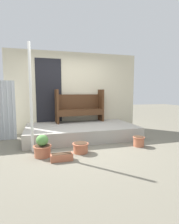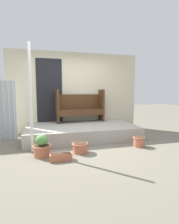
# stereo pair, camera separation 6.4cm
# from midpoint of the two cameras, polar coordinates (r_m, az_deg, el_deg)

# --- Properties ---
(ground_plane) EXTENTS (24.00, 24.00, 0.00)m
(ground_plane) POSITION_cam_midpoint_polar(r_m,az_deg,el_deg) (4.35, -2.32, -11.05)
(ground_plane) COLOR #706B5B
(porch_slab) EXTENTS (3.11, 1.69, 0.35)m
(porch_slab) POSITION_cam_midpoint_polar(r_m,az_deg,el_deg) (5.14, -2.30, -6.26)
(porch_slab) COLOR #A8A399
(porch_slab) RESTS_ON ground_plane
(house_wall) EXTENTS (4.31, 0.08, 2.60)m
(house_wall) POSITION_cam_midpoint_polar(r_m,az_deg,el_deg) (5.86, -4.59, 6.43)
(house_wall) COLOR beige
(house_wall) RESTS_ON ground_plane
(support_post) EXTENTS (0.06, 0.06, 2.36)m
(support_post) POSITION_cam_midpoint_polar(r_m,az_deg,el_deg) (3.97, -18.21, 4.23)
(support_post) COLOR white
(support_post) RESTS_ON ground_plane
(bench) EXTENTS (1.57, 0.53, 1.05)m
(bench) POSITION_cam_midpoint_polar(r_m,az_deg,el_deg) (5.67, -2.80, 1.97)
(bench) COLOR #4C2D19
(bench) RESTS_ON porch_slab
(flower_pot_left) EXTENTS (0.37, 0.37, 0.46)m
(flower_pot_left) POSITION_cam_midpoint_polar(r_m,az_deg,el_deg) (3.76, -14.81, -10.95)
(flower_pot_left) COLOR #B76647
(flower_pot_left) RESTS_ON ground_plane
(flower_pot_middle) EXTENTS (0.36, 0.36, 0.22)m
(flower_pot_middle) POSITION_cam_midpoint_polar(r_m,az_deg,el_deg) (3.88, -2.61, -11.40)
(flower_pot_middle) COLOR #B76647
(flower_pot_middle) RESTS_ON ground_plane
(flower_pot_right) EXTENTS (0.29, 0.29, 0.24)m
(flower_pot_right) POSITION_cam_midpoint_polar(r_m,az_deg,el_deg) (4.45, 16.18, -9.11)
(flower_pot_right) COLOR #B76647
(flower_pot_right) RESTS_ON ground_plane
(planter_box_rect) EXTENTS (0.43, 0.17, 0.15)m
(planter_box_rect) POSITION_cam_midpoint_polar(r_m,az_deg,el_deg) (3.51, -8.83, -14.29)
(planter_box_rect) COLOR #B76647
(planter_box_rect) RESTS_ON ground_plane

